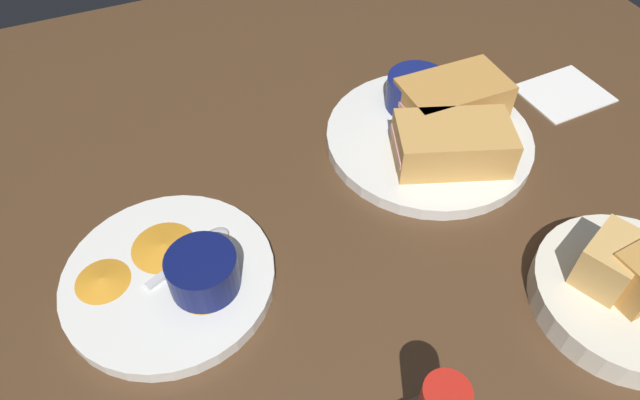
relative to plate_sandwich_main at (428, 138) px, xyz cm
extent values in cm
cube|color=#4C331E|center=(6.78, 6.11, -2.30)|extent=(110.00, 110.00, 3.00)
cylinder|color=white|center=(0.00, 0.00, 0.00)|extent=(25.20, 25.20, 1.60)
cube|color=tan|center=(0.15, 4.79, 3.20)|extent=(14.81, 11.55, 4.80)
cube|color=#DB938E|center=(0.15, 4.79, 3.20)|extent=(14.84, 11.07, 0.80)
cube|color=#C68C42|center=(-4.22, -2.26, 3.20)|extent=(13.03, 7.66, 4.80)
cube|color=#DB938E|center=(-4.22, -2.26, 3.20)|extent=(13.29, 7.05, 0.80)
cylinder|color=navy|center=(-1.06, -5.57, 2.92)|extent=(7.61, 7.61, 4.23)
cylinder|color=black|center=(-1.06, -5.57, 4.63)|extent=(6.24, 6.24, 0.60)
cube|color=silver|center=(4.15, 3.03, 1.05)|extent=(3.54, 5.12, 0.40)
ellipsoid|color=silver|center=(1.30, -1.67, 1.20)|extent=(3.54, 3.88, 0.80)
cylinder|color=white|center=(34.28, 7.77, 0.00)|extent=(20.99, 20.99, 1.60)
cylinder|color=#0C144C|center=(31.13, 10.39, 2.81)|extent=(6.78, 6.78, 4.02)
cylinder|color=olive|center=(31.13, 10.39, 4.42)|extent=(5.56, 5.56, 0.60)
cube|color=silver|center=(33.91, 7.62, 1.05)|extent=(5.40, 2.80, 0.40)
ellipsoid|color=silver|center=(28.81, 5.57, 1.20)|extent=(3.79, 3.24, 0.80)
cone|color=orange|center=(33.87, 4.39, 1.10)|extent=(8.87, 8.87, 0.60)
cone|color=orange|center=(40.27, 6.11, 1.10)|extent=(6.01, 6.01, 0.60)
cone|color=gold|center=(31.59, 11.44, 1.10)|extent=(4.92, 4.92, 0.60)
cone|color=gold|center=(32.24, 11.04, 1.10)|extent=(4.75, 4.75, 0.60)
cylinder|color=silver|center=(-5.50, 27.51, 0.70)|extent=(17.83, 17.83, 3.00)
cube|color=tan|center=(-3.64, 25.40, 4.62)|extent=(7.27, 6.46, 4.84)
cube|color=white|center=(-22.05, -1.21, -0.60)|extent=(11.48, 9.60, 0.40)
camera|label=1|loc=(33.22, 43.19, 47.63)|focal=32.16mm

